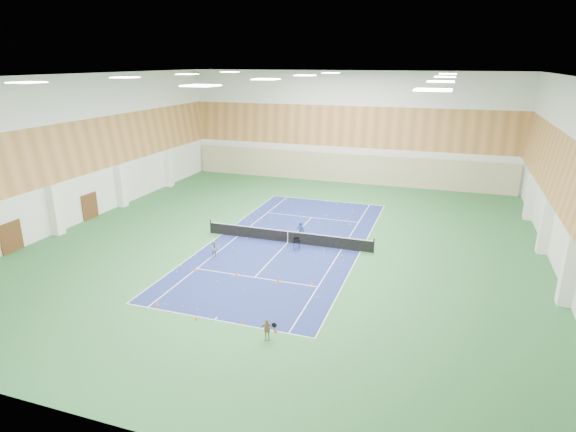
{
  "coord_description": "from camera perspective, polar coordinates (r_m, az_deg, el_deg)",
  "views": [
    {
      "loc": [
        10.88,
        -31.77,
        13.0
      ],
      "look_at": [
        -0.08,
        0.31,
        2.0
      ],
      "focal_mm": 30.0,
      "sensor_mm": 36.0,
      "label": 1
    }
  ],
  "objects": [
    {
      "name": "cone_svc_d",
      "position": [
        29.57,
        2.8,
        -7.89
      ],
      "size": [
        0.2,
        0.2,
        0.22
      ],
      "primitive_type": "cone",
      "color": "orange",
      "rests_on": "ground"
    },
    {
      "name": "ceiling_light_grid",
      "position": [
        33.6,
        -0.04,
        16.14
      ],
      "size": [
        21.4,
        25.4,
        0.06
      ],
      "primitive_type": null,
      "color": "white",
      "rests_on": "room_shell"
    },
    {
      "name": "child_apron",
      "position": [
        24.0,
        -2.53,
        -13.27
      ],
      "size": [
        0.71,
        0.47,
        1.12
      ],
      "primitive_type": "imported",
      "rotation": [
        0.0,
        0.0,
        0.32
      ],
      "color": "tan",
      "rests_on": "ground"
    },
    {
      "name": "court_surface",
      "position": [
        36.01,
        -0.03,
        -3.18
      ],
      "size": [
        10.97,
        23.77,
        0.01
      ],
      "primitive_type": "cube",
      "color": "navy",
      "rests_on": "ground"
    },
    {
      "name": "cone_base_b",
      "position": [
        26.26,
        -10.79,
        -11.8
      ],
      "size": [
        0.18,
        0.18,
        0.2
      ],
      "primitive_type": "cone",
      "color": "#FF5C0D",
      "rests_on": "ground"
    },
    {
      "name": "cone_base_d",
      "position": [
        24.78,
        -1.48,
        -13.4
      ],
      "size": [
        0.18,
        0.18,
        0.2
      ],
      "primitive_type": "cone",
      "color": "#E6550C",
      "rests_on": "ground"
    },
    {
      "name": "cone_svc_a",
      "position": [
        31.9,
        -10.95,
        -6.2
      ],
      "size": [
        0.21,
        0.21,
        0.23
      ],
      "primitive_type": "cone",
      "color": "#FF540D",
      "rests_on": "ground"
    },
    {
      "name": "room_shell",
      "position": [
        34.3,
        -0.04,
        6.2
      ],
      "size": [
        36.0,
        40.0,
        12.0
      ],
      "primitive_type": null,
      "color": "white",
      "rests_on": "ground"
    },
    {
      "name": "cone_base_a",
      "position": [
        28.15,
        -15.28,
        -9.97
      ],
      "size": [
        0.2,
        0.2,
        0.22
      ],
      "primitive_type": "cone",
      "color": "#E75F0C",
      "rests_on": "ground"
    },
    {
      "name": "door_left_a",
      "position": [
        39.2,
        -29.97,
        -2.2
      ],
      "size": [
        0.08,
        1.8,
        2.2
      ],
      "primitive_type": "cube",
      "color": "#593319",
      "rests_on": "ground"
    },
    {
      "name": "cone_svc_b",
      "position": [
        30.87,
        -6.1,
        -6.79
      ],
      "size": [
        0.23,
        0.23,
        0.25
      ],
      "primitive_type": "cone",
      "color": "#FF600D",
      "rests_on": "ground"
    },
    {
      "name": "coach",
      "position": [
        36.03,
        1.5,
        -1.83
      ],
      "size": [
        0.6,
        0.41,
        1.59
      ],
      "primitive_type": "imported",
      "rotation": [
        0.0,
        0.0,
        3.2
      ],
      "color": "navy",
      "rests_on": "ground"
    },
    {
      "name": "cone_base_c",
      "position": [
        25.56,
        -5.4,
        -12.44
      ],
      "size": [
        0.17,
        0.17,
        0.19
      ],
      "primitive_type": "cone",
      "color": "#ED510C",
      "rests_on": "ground"
    },
    {
      "name": "child_court",
      "position": [
        33.75,
        -8.67,
        -3.86
      ],
      "size": [
        0.69,
        0.68,
        1.13
      ],
      "primitive_type": "imported",
      "rotation": [
        0.0,
        0.0,
        0.72
      ],
      "color": "gray",
      "rests_on": "ground"
    },
    {
      "name": "back_curtain",
      "position": [
        53.88,
        6.82,
        5.63
      ],
      "size": [
        35.4,
        0.16,
        3.2
      ],
      "primitive_type": "cube",
      "color": "#C6B793",
      "rests_on": "ground"
    },
    {
      "name": "tennis_balls_scatter",
      "position": [
        35.99,
        -0.03,
        -3.12
      ],
      "size": [
        10.57,
        22.77,
        0.07
      ],
      "primitive_type": null,
      "color": "#BECE23",
      "rests_on": "ground"
    },
    {
      "name": "ground",
      "position": [
        36.01,
        -0.03,
        -3.18
      ],
      "size": [
        40.0,
        40.0,
        0.0
      ],
      "primitive_type": "plane",
      "color": "#2B6535",
      "rests_on": "ground"
    },
    {
      "name": "tennis_net",
      "position": [
        35.82,
        -0.03,
        -2.36
      ],
      "size": [
        12.8,
        0.1,
        1.1
      ],
      "primitive_type": null,
      "color": "black",
      "rests_on": "ground"
    },
    {
      "name": "door_left_b",
      "position": [
        44.5,
        -22.43,
        1.08
      ],
      "size": [
        0.08,
        1.8,
        2.2
      ],
      "primitive_type": "cube",
      "color": "#593319",
      "rests_on": "ground"
    },
    {
      "name": "ball_cart",
      "position": [
        34.62,
        1.02,
        -3.32
      ],
      "size": [
        0.66,
        0.66,
        0.86
      ],
      "primitive_type": null,
      "rotation": [
        0.0,
        0.0,
        0.44
      ],
      "color": "black",
      "rests_on": "ground"
    },
    {
      "name": "wood_cladding",
      "position": [
        33.95,
        -0.04,
        9.51
      ],
      "size": [
        36.0,
        40.0,
        8.0
      ],
      "primitive_type": null,
      "color": "#C18147",
      "rests_on": "room_shell"
    },
    {
      "name": "cone_svc_c",
      "position": [
        29.76,
        -1.22,
        -7.66
      ],
      "size": [
        0.23,
        0.23,
        0.25
      ],
      "primitive_type": "cone",
      "color": "#F5540C",
      "rests_on": "ground"
    }
  ]
}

